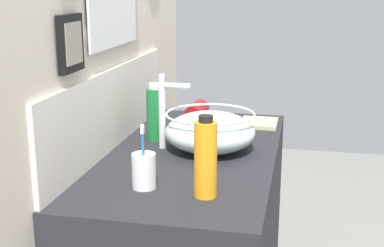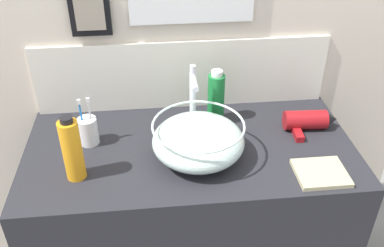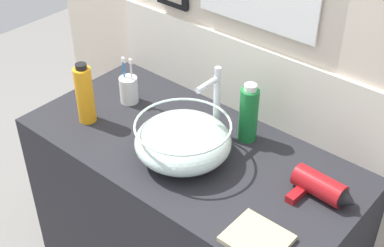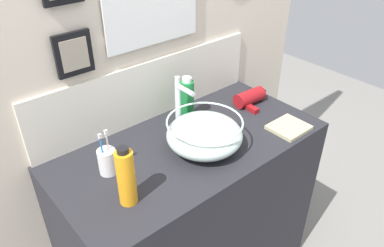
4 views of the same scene
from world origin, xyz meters
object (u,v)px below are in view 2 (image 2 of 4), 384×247
(toothbrush_cup, at_px, (88,131))
(shampoo_bottle, at_px, (216,97))
(faucet, at_px, (193,96))
(spray_bottle, at_px, (72,149))
(hair_drier, at_px, (309,121))
(glass_bowl_sink, at_px, (198,140))
(hand_towel, at_px, (321,173))

(toothbrush_cup, relative_size, shampoo_bottle, 0.86)
(faucet, xyz_separation_m, spray_bottle, (-0.41, -0.22, -0.04))
(faucet, height_order, hair_drier, faucet)
(glass_bowl_sink, distance_m, hand_towel, 0.42)
(glass_bowl_sink, bearing_deg, hair_drier, 16.65)
(shampoo_bottle, xyz_separation_m, spray_bottle, (-0.50, -0.29, 0.01))
(hair_drier, distance_m, spray_bottle, 0.87)
(shampoo_bottle, relative_size, hand_towel, 1.30)
(toothbrush_cup, height_order, spray_bottle, spray_bottle)
(glass_bowl_sink, distance_m, shampoo_bottle, 0.25)
(glass_bowl_sink, bearing_deg, faucet, 90.00)
(hair_drier, relative_size, shampoo_bottle, 0.95)
(glass_bowl_sink, height_order, hand_towel, glass_bowl_sink)
(faucet, distance_m, shampoo_bottle, 0.13)
(toothbrush_cup, xyz_separation_m, shampoo_bottle, (0.48, 0.10, 0.05))
(faucet, bearing_deg, shampoo_bottle, 34.23)
(hair_drier, distance_m, hand_towel, 0.27)
(faucet, relative_size, toothbrush_cup, 1.45)
(spray_bottle, bearing_deg, faucet, 28.49)
(shampoo_bottle, bearing_deg, hair_drier, -15.50)
(glass_bowl_sink, xyz_separation_m, faucet, (0.00, 0.16, 0.08))
(toothbrush_cup, height_order, hand_towel, toothbrush_cup)
(glass_bowl_sink, relative_size, faucet, 1.18)
(hair_drier, bearing_deg, shampoo_bottle, 164.50)
(hair_drier, xyz_separation_m, shampoo_bottle, (-0.34, 0.10, 0.07))
(faucet, relative_size, shampoo_bottle, 1.24)
(faucet, bearing_deg, toothbrush_cup, -174.50)
(glass_bowl_sink, bearing_deg, toothbrush_cup, 161.91)
(spray_bottle, bearing_deg, toothbrush_cup, 82.16)
(shampoo_bottle, distance_m, spray_bottle, 0.58)
(hand_towel, bearing_deg, spray_bottle, 174.38)
(glass_bowl_sink, distance_m, hair_drier, 0.46)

